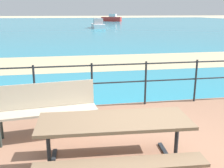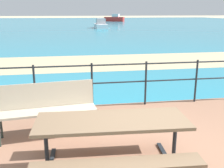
% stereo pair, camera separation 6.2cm
% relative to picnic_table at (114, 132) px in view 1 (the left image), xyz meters
% --- Properties ---
extents(sea_water, '(90.00, 90.00, 0.01)m').
position_rel_picnic_table_xyz_m(sea_water, '(0.56, 40.01, -0.63)').
color(sea_water, teal).
rests_on(sea_water, ground).
extents(beach_strip, '(54.01, 3.71, 0.01)m').
position_rel_picnic_table_xyz_m(beach_strip, '(0.56, 7.95, -0.63)').
color(beach_strip, tan).
rests_on(beach_strip, ground).
extents(picnic_table, '(1.92, 1.44, 0.74)m').
position_rel_picnic_table_xyz_m(picnic_table, '(0.00, 0.00, 0.00)').
color(picnic_table, '#7A6047').
rests_on(picnic_table, patio_paving).
extents(park_bench, '(1.65, 0.60, 0.88)m').
position_rel_picnic_table_xyz_m(park_bench, '(-0.90, 1.28, -0.04)').
color(park_bench, '#BCAD93').
rests_on(park_bench, patio_paving).
extents(railing_fence, '(5.94, 0.04, 0.97)m').
position_rel_picnic_table_xyz_m(railing_fence, '(0.56, 2.47, 0.04)').
color(railing_fence, '#1E2328').
rests_on(railing_fence, patio_paving).
extents(boat_near, '(4.51, 3.08, 1.52)m').
position_rel_picnic_table_xyz_m(boat_near, '(9.02, 52.94, -0.06)').
color(boat_near, red).
rests_on(boat_near, sea_water).
extents(boat_mid, '(1.39, 4.63, 1.19)m').
position_rel_picnic_table_xyz_m(boat_mid, '(3.60, 31.00, -0.23)').
color(boat_mid, silver).
rests_on(boat_mid, sea_water).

